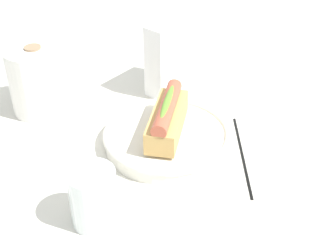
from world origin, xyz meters
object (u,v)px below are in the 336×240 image
object	(u,v)px
napkin_box	(170,56)
water_glass	(94,200)
chopstick_near	(242,154)
paper_towel_roll	(38,80)
serving_bowl	(168,136)
hotdog_front	(168,116)

from	to	relation	value
napkin_box	water_glass	bearing A→B (deg)	-156.57
napkin_box	chopstick_near	distance (m)	0.27
paper_towel_roll	napkin_box	size ratio (longest dim) A/B	0.89
serving_bowl	chopstick_near	size ratio (longest dim) A/B	1.02
serving_bowl	napkin_box	bearing A→B (deg)	22.76
hotdog_front	chopstick_near	world-z (taller)	hotdog_front
serving_bowl	hotdog_front	world-z (taller)	hotdog_front
hotdog_front	paper_towel_roll	xyz separation A→B (m)	(0.00, 0.27, 0.01)
hotdog_front	paper_towel_roll	bearing A→B (deg)	89.11
serving_bowl	paper_towel_roll	world-z (taller)	paper_towel_roll
water_glass	chopstick_near	world-z (taller)	water_glass
hotdog_front	napkin_box	world-z (taller)	napkin_box
napkin_box	chopstick_near	size ratio (longest dim) A/B	0.68
water_glass	paper_towel_roll	xyz separation A→B (m)	(0.22, 0.25, 0.03)
hotdog_front	chopstick_near	xyz separation A→B (m)	(0.02, -0.13, -0.06)
hotdog_front	napkin_box	distance (m)	0.20
water_glass	chopstick_near	xyz separation A→B (m)	(0.23, -0.15, -0.04)
water_glass	chopstick_near	distance (m)	0.28
paper_towel_roll	chopstick_near	bearing A→B (deg)	-87.77
paper_towel_roll	serving_bowl	bearing A→B (deg)	-90.89
paper_towel_roll	hotdog_front	bearing A→B (deg)	-90.89
water_glass	napkin_box	world-z (taller)	napkin_box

